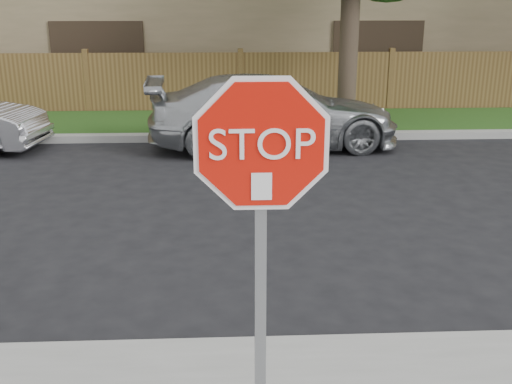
{
  "coord_description": "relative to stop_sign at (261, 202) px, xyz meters",
  "views": [
    {
      "loc": [
        -0.35,
        -4.54,
        2.86
      ],
      "look_at": [
        -0.18,
        -0.9,
        1.7
      ],
      "focal_mm": 42.0,
      "sensor_mm": 36.0,
      "label": 1
    }
  ],
  "objects": [
    {
      "name": "grass_strip",
      "position": [
        0.18,
        11.28,
        -1.77
      ],
      "size": [
        70.0,
        3.0,
        0.12
      ],
      "primitive_type": "cube",
      "color": "#1E4714",
      "rests_on": "ground"
    },
    {
      "name": "sedan_right",
      "position": [
        0.75,
        8.94,
        -1.1
      ],
      "size": [
        5.2,
        2.43,
        1.47
      ],
      "primitive_type": "imported",
      "rotation": [
        0.0,
        0.0,
        1.65
      ],
      "color": "#ABAFB2",
      "rests_on": "ground"
    },
    {
      "name": "far_curb",
      "position": [
        0.18,
        9.63,
        -1.75
      ],
      "size": [
        70.0,
        0.3,
        0.15
      ],
      "primitive_type": "cube",
      "color": "gray",
      "rests_on": "ground"
    },
    {
      "name": "ground",
      "position": [
        0.18,
        1.48,
        -1.83
      ],
      "size": [
        90.0,
        90.0,
        0.0
      ],
      "primitive_type": "plane",
      "color": "black",
      "rests_on": "ground"
    },
    {
      "name": "fence",
      "position": [
        0.18,
        12.88,
        -1.03
      ],
      "size": [
        70.0,
        0.12,
        1.6
      ],
      "primitive_type": "cube",
      "color": "brown",
      "rests_on": "ground"
    },
    {
      "name": "stop_sign",
      "position": [
        0.0,
        0.0,
        0.0
      ],
      "size": [
        1.01,
        0.13,
        2.55
      ],
      "color": "gray",
      "rests_on": "sidewalk_near"
    }
  ]
}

